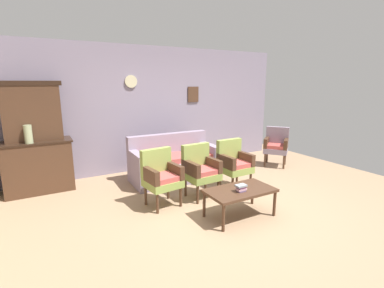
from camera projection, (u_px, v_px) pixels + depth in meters
The scene contains 12 objects.
ground_plane at pixel (225, 209), 4.38m from camera, with size 7.68×7.68×0.00m, color #997A5B.
wall_back_with_decor at pixel (158, 109), 6.33m from camera, with size 6.40×0.09×2.70m.
side_cabinet at pixel (39, 166), 5.02m from camera, with size 1.16×0.55×0.93m.
cabinet_upper_hutch at pixel (32, 111), 4.87m from camera, with size 0.99×0.38×1.03m.
vase_on_cabinet at pixel (28, 134), 4.69m from camera, with size 0.13×0.13×0.31m, color #9AA57B.
floral_couch at pixel (174, 163), 5.68m from camera, with size 1.74×0.82×0.90m.
armchair_near_cabinet at pixel (161, 175), 4.44m from camera, with size 0.57×0.55×0.90m.
armchair_near_couch_end at pixel (200, 168), 4.78m from camera, with size 0.54×0.52×0.90m.
armchair_row_middle at pixel (234, 162), 5.16m from camera, with size 0.54×0.51×0.90m.
wingback_chair_by_fireplace at pixel (276, 145), 6.59m from camera, with size 0.71×0.71×0.90m.
coffee_table at pixel (240, 192), 4.07m from camera, with size 1.00×0.56×0.42m.
book_stack_on_table at pixel (241, 188), 3.98m from camera, with size 0.15×0.10×0.10m.
Camera 1 is at (-2.44, -3.29, 1.94)m, focal length 26.28 mm.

